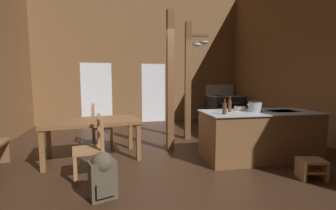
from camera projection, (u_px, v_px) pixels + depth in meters
name	position (u px, v px, depth m)	size (l,w,h in m)	color
ground_plane	(176.00, 164.00, 4.24)	(7.86, 9.09, 0.10)	#382316
wall_back	(143.00, 58.00, 8.06)	(7.86, 0.14, 4.53)	brown
glazed_door_back_left	(97.00, 94.00, 7.74)	(1.00, 0.01, 2.05)	white
glazed_panel_back_right	(154.00, 93.00, 8.21)	(0.84, 0.01, 2.05)	white
kitchen_island	(259.00, 135.00, 4.35)	(2.22, 1.10, 0.90)	brown
stove_range	(225.00, 108.00, 8.29)	(1.19, 0.89, 1.32)	#2C2C2C
support_post_with_pot_rack	(189.00, 78.00, 5.71)	(0.59, 0.24, 2.88)	brown
support_post_center	(170.00, 82.00, 4.76)	(0.14, 0.14, 2.88)	brown
step_stool	(311.00, 167.00, 3.46)	(0.42, 0.36, 0.30)	#9E7044
dining_table	(92.00, 125.00, 4.31)	(1.79, 1.08, 0.74)	brown
ladderback_chair_near_window	(92.00, 148.00, 3.50)	(0.50, 0.50, 0.95)	#9E7044
ladderback_chair_by_post	(100.00, 126.00, 5.16)	(0.45, 0.45, 0.95)	#9E7044
backpack	(103.00, 174.00, 2.87)	(0.37, 0.36, 0.60)	#4C4233
stockpot_on_counter	(255.00, 107.00, 4.25)	(0.31, 0.24, 0.19)	#A8AAB2
mixing_bowl_on_counter	(240.00, 108.00, 4.46)	(0.21, 0.21, 0.08)	silver
bottle_tall_on_counter	(230.00, 105.00, 4.24)	(0.06, 0.06, 0.30)	#56331E
bottle_short_on_counter	(224.00, 108.00, 3.92)	(0.07, 0.07, 0.26)	#56331E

